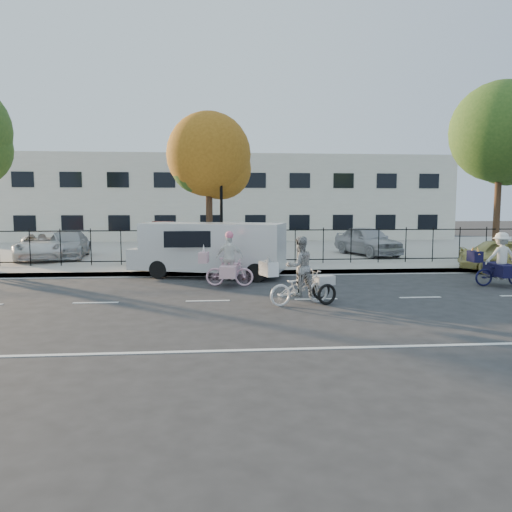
{
  "coord_description": "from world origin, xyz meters",
  "views": [
    {
      "loc": [
        0.16,
        -13.49,
        2.65
      ],
      "look_at": [
        1.43,
        1.2,
        1.1
      ],
      "focal_mm": 35.0,
      "sensor_mm": 36.0,
      "label": 1
    }
  ],
  "objects": [
    {
      "name": "parking_lot",
      "position": [
        0.0,
        15.0,
        0.07
      ],
      "size": [
        60.0,
        15.6,
        0.15
      ],
      "primitive_type": "cube",
      "color": "#A8A399",
      "rests_on": "ground"
    },
    {
      "name": "building",
      "position": [
        0.0,
        25.0,
        3.0
      ],
      "size": [
        34.0,
        10.0,
        6.0
      ],
      "primitive_type": "cube",
      "color": "silver",
      "rests_on": "ground"
    },
    {
      "name": "iron_fence",
      "position": [
        0.0,
        7.2,
        0.9
      ],
      "size": [
        58.0,
        0.06,
        1.5
      ],
      "primitive_type": null,
      "color": "black",
      "rests_on": "sidewalk"
    },
    {
      "name": "sidewalk",
      "position": [
        0.0,
        6.1,
        0.07
      ],
      "size": [
        60.0,
        2.2,
        0.15
      ],
      "primitive_type": "cube",
      "color": "#A8A399",
      "rests_on": "ground"
    },
    {
      "name": "road_markings",
      "position": [
        0.0,
        0.0,
        0.01
      ],
      "size": [
        60.0,
        9.52,
        0.01
      ],
      "primitive_type": null,
      "color": "silver",
      "rests_on": "ground"
    },
    {
      "name": "lot_car_d",
      "position": [
        7.67,
        10.2,
        0.85
      ],
      "size": [
        2.74,
        4.43,
        1.41
      ],
      "primitive_type": "imported",
      "rotation": [
        0.0,
        0.0,
        0.28
      ],
      "color": "#A7A9AF",
      "rests_on": "parking_lot"
    },
    {
      "name": "unicorn_bike",
      "position": [
        0.64,
        2.42,
        0.66
      ],
      "size": [
        1.79,
        1.27,
        1.78
      ],
      "rotation": [
        0.0,
        0.0,
        1.42
      ],
      "color": "#EBB3C9",
      "rests_on": "ground"
    },
    {
      "name": "zebra_trike",
      "position": [
        2.42,
        -0.69,
        0.7
      ],
      "size": [
        2.09,
        1.35,
        1.8
      ],
      "rotation": [
        0.0,
        0.0,
        1.91
      ],
      "color": "white",
      "rests_on": "ground"
    },
    {
      "name": "lot_car_b",
      "position": [
        -7.57,
        9.69,
        0.76
      ],
      "size": [
        3.01,
        4.77,
        1.23
      ],
      "primitive_type": "imported",
      "rotation": [
        0.0,
        0.0,
        0.24
      ],
      "color": "white",
      "rests_on": "parking_lot"
    },
    {
      "name": "lot_car_a",
      "position": [
        -6.6,
        10.25,
        0.76
      ],
      "size": [
        2.15,
        4.37,
        1.22
      ],
      "primitive_type": "imported",
      "rotation": [
        0.0,
        0.0,
        0.11
      ],
      "color": "#A6A9AD",
      "rests_on": "parking_lot"
    },
    {
      "name": "tree_mid",
      "position": [
        0.15,
        7.81,
        4.53
      ],
      "size": [
        3.56,
        3.53,
        6.47
      ],
      "color": "#442D1D",
      "rests_on": "ground"
    },
    {
      "name": "curb",
      "position": [
        0.0,
        5.05,
        0.07
      ],
      "size": [
        60.0,
        0.1,
        0.15
      ],
      "primitive_type": "cube",
      "color": "#A8A399",
      "rests_on": "ground"
    },
    {
      "name": "street_sign",
      "position": [
        -1.85,
        6.8,
        1.42
      ],
      "size": [
        0.85,
        0.06,
        1.8
      ],
      "color": "black",
      "rests_on": "sidewalk"
    },
    {
      "name": "bull_bike",
      "position": [
        9.37,
        1.72,
        0.69
      ],
      "size": [
        1.86,
        1.27,
        1.74
      ],
      "rotation": [
        0.0,
        0.0,
        1.55
      ],
      "color": "#101036",
      "rests_on": "ground"
    },
    {
      "name": "white_van",
      "position": [
        0.06,
        4.5,
        1.08
      ],
      "size": [
        5.93,
        3.32,
        1.96
      ],
      "rotation": [
        0.0,
        0.0,
        -0.31
      ],
      "color": "silver",
      "rests_on": "ground"
    },
    {
      "name": "ground",
      "position": [
        0.0,
        0.0,
        0.0
      ],
      "size": [
        120.0,
        120.0,
        0.0
      ],
      "primitive_type": "plane",
      "color": "#333334"
    },
    {
      "name": "lamppost",
      "position": [
        0.5,
        6.8,
        3.11
      ],
      "size": [
        0.36,
        0.36,
        4.33
      ],
      "color": "black",
      "rests_on": "sidewalk"
    },
    {
      "name": "lot_car_c",
      "position": [
        -0.01,
        11.02,
        0.8
      ],
      "size": [
        2.39,
        4.19,
        1.31
      ],
      "primitive_type": "imported",
      "rotation": [
        0.0,
        0.0,
        0.27
      ],
      "color": "#51555A",
      "rests_on": "parking_lot"
    },
    {
      "name": "tree_east",
      "position": [
        12.62,
        7.36,
        5.5
      ],
      "size": [
        4.29,
        4.29,
        7.86
      ],
      "color": "#442D1D",
      "rests_on": "ground"
    }
  ]
}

